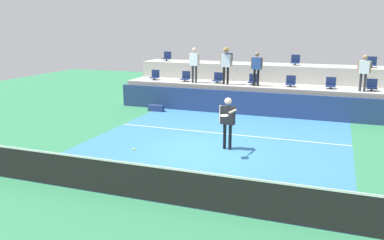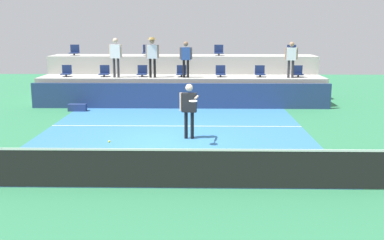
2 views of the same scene
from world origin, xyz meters
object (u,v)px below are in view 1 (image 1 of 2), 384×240
stadium_chair_upper_far_left (167,57)px  spectator_with_hat (226,62)px  stadium_chair_upper_right (295,61)px  stadium_chair_lower_right (331,84)px  spectator_in_grey (364,70)px  tennis_ball (134,149)px  spectator_in_white (257,66)px  stadium_chair_lower_center (253,80)px  stadium_chair_upper_left (228,59)px  stadium_chair_lower_mid_right (291,82)px  stadium_chair_upper_far_right (372,63)px  equipment_bag (156,108)px  stadium_chair_lower_far_left (155,76)px  stadium_chair_lower_left (186,77)px  stadium_chair_lower_mid_left (218,79)px  stadium_chair_lower_far_right (372,86)px  tennis_player (228,118)px  spectator_leaning_on_rail (194,62)px

stadium_chair_upper_far_left → spectator_with_hat: bearing=-28.2°
stadium_chair_upper_right → stadium_chair_lower_right: bearing=-44.8°
spectator_with_hat → spectator_in_grey: size_ratio=1.12×
tennis_ball → spectator_in_white: bearing=79.4°
stadium_chair_lower_center → stadium_chair_upper_left: stadium_chair_upper_left is taller
stadium_chair_upper_left → stadium_chair_lower_mid_right: bearing=-26.9°
stadium_chair_upper_far_right → tennis_ball: 13.29m
equipment_bag → stadium_chair_upper_left: bearing=55.5°
stadium_chair_lower_far_left → spectator_in_grey: (10.19, -0.38, 0.74)m
stadium_chair_lower_mid_right → tennis_ball: (-3.27, -9.47, -0.85)m
stadium_chair_lower_mid_right → spectator_in_grey: 3.22m
stadium_chair_lower_left → spectator_in_white: 3.85m
stadium_chair_lower_mid_left → stadium_chair_upper_right: 4.08m
stadium_chair_upper_left → tennis_ball: 11.40m
stadium_chair_lower_left → stadium_chair_upper_right: (5.31, 1.80, 0.85)m
stadium_chair_upper_far_right → equipment_bag: bearing=-158.8°
stadium_chair_upper_right → spectator_in_grey: 3.82m
stadium_chair_lower_mid_left → equipment_bag: (-2.54, -1.95, -1.31)m
stadium_chair_lower_far_right → spectator_in_grey: (-0.41, -0.38, 0.74)m
spectator_in_white → spectator_in_grey: bearing=0.0°
stadium_chair_lower_mid_right → spectator_in_white: 1.78m
stadium_chair_upper_far_right → spectator_in_white: spectator_in_white is taller
stadium_chair_lower_center → tennis_player: bearing=-85.6°
stadium_chair_upper_far_right → spectator_in_white: (-5.12, -2.18, -0.10)m
stadium_chair_lower_mid_left → spectator_leaning_on_rail: 1.46m
stadium_chair_upper_far_left → stadium_chair_upper_far_right: bearing=0.0°
stadium_chair_lower_right → tennis_ball: size_ratio=7.65×
spectator_in_grey → stadium_chair_lower_far_left: bearing=177.8°
stadium_chair_lower_center → stadium_chair_upper_far_left: stadium_chair_upper_far_left is taller
spectator_leaning_on_rail → stadium_chair_upper_far_left: bearing=138.2°
stadium_chair_lower_right → stadium_chair_upper_far_left: 9.16m
stadium_chair_upper_far_right → stadium_chair_lower_far_left: bearing=-170.4°
stadium_chair_lower_center → stadium_chair_lower_mid_right: bearing=0.0°
stadium_chair_lower_center → stadium_chair_lower_left: bearing=180.0°
stadium_chair_lower_far_right → tennis_ball: stadium_chair_lower_far_right is taller
stadium_chair_upper_far_right → stadium_chair_lower_mid_left: bearing=-165.8°
equipment_bag → stadium_chair_upper_far_left: bearing=105.3°
stadium_chair_lower_left → equipment_bag: (-0.80, -1.95, -1.31)m
stadium_chair_lower_mid_right → stadium_chair_upper_right: bearing=90.6°
stadium_chair_upper_right → stadium_chair_lower_mid_right: bearing=-89.4°
spectator_in_grey → stadium_chair_lower_mid_left: bearing=176.7°
equipment_bag → stadium_chair_lower_mid_left: bearing=37.6°
stadium_chair_lower_center → spectator_in_grey: size_ratio=0.33×
stadium_chair_lower_mid_left → stadium_chair_upper_right: stadium_chair_upper_right is taller
stadium_chair_upper_far_left → spectator_leaning_on_rail: bearing=-41.8°
stadium_chair_lower_center → stadium_chair_upper_far_left: size_ratio=1.00×
stadium_chair_lower_left → stadium_chair_upper_right: bearing=18.7°
stadium_chair_lower_left → stadium_chair_upper_right: 5.67m
stadium_chair_lower_mid_left → stadium_chair_upper_left: size_ratio=1.00×
stadium_chair_lower_right → spectator_in_white: (-3.37, -0.38, 0.75)m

